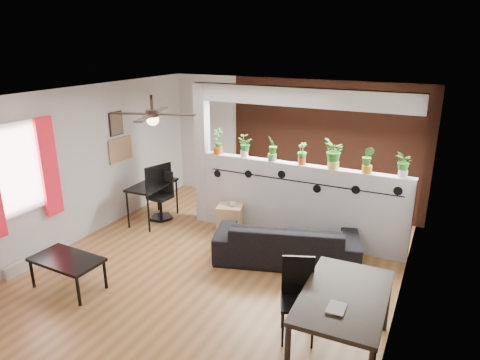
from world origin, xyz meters
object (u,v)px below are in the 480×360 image
object	(u,v)px
cup	(232,204)
office_chair	(162,199)
coffee_table	(67,261)
computer_desk	(152,187)
potted_plant_2	(272,148)
dining_table	(344,301)
cube_shelf	(230,219)
potted_plant_6	(404,164)
sofa	(287,242)
folding_chair	(298,291)
potted_plant_1	(244,146)
potted_plant_4	(334,153)
ceiling_fan	(152,116)
potted_plant_3	(302,153)
potted_plant_0	(218,140)
potted_plant_5	(368,159)

from	to	relation	value
cup	office_chair	bearing A→B (deg)	178.98
coffee_table	computer_desk	bearing A→B (deg)	98.96
potted_plant_2	dining_table	world-z (taller)	potted_plant_2
cube_shelf	coffee_table	xyz separation A→B (m)	(-1.19, -2.57, 0.15)
potted_plant_6	sofa	size ratio (longest dim) A/B	0.19
sofa	cup	distance (m)	1.32
computer_desk	folding_chair	bearing A→B (deg)	-28.73
potted_plant_1	potted_plant_2	size ratio (longest dim) A/B	0.91
coffee_table	potted_plant_4	bearing A→B (deg)	45.25
ceiling_fan	folding_chair	distance (m)	3.03
potted_plant_4	potted_plant_6	distance (m)	1.05
potted_plant_3	dining_table	size ratio (longest dim) A/B	0.25
potted_plant_3	coffee_table	xyz separation A→B (m)	(-2.36, -2.91, -1.13)
potted_plant_0	potted_plant_5	world-z (taller)	potted_plant_0
cup	folding_chair	world-z (taller)	folding_chair
potted_plant_0	potted_plant_2	xyz separation A→B (m)	(1.05, 0.00, -0.02)
ceiling_fan	dining_table	xyz separation A→B (m)	(2.97, -0.78, -1.62)
dining_table	ceiling_fan	bearing A→B (deg)	165.32
ceiling_fan	potted_plant_3	distance (m)	2.53
potted_plant_1	sofa	size ratio (longest dim) A/B	0.18
potted_plant_5	office_chair	size ratio (longest dim) A/B	0.46
potted_plant_2	potted_plant_4	distance (m)	1.05
potted_plant_1	office_chair	world-z (taller)	potted_plant_1
potted_plant_2	folding_chair	bearing A→B (deg)	-61.23
ceiling_fan	coffee_table	bearing A→B (deg)	-124.34
potted_plant_0	coffee_table	bearing A→B (deg)	-104.99
cube_shelf	cup	distance (m)	0.32
potted_plant_1	cube_shelf	bearing A→B (deg)	-108.72
potted_plant_2	potted_plant_4	bearing A→B (deg)	-0.00
coffee_table	sofa	bearing A→B (deg)	40.62
potted_plant_3	office_chair	distance (m)	2.91
computer_desk	dining_table	bearing A→B (deg)	-27.04
computer_desk	coffee_table	size ratio (longest dim) A/B	1.04
potted_plant_2	potted_plant_6	world-z (taller)	potted_plant_2
potted_plant_2	computer_desk	bearing A→B (deg)	-167.80
potted_plant_4	potted_plant_6	xyz separation A→B (m)	(1.05, 0.00, -0.05)
potted_plant_0	potted_plant_3	xyz separation A→B (m)	(1.58, 0.00, -0.05)
folding_chair	potted_plant_6	bearing A→B (deg)	72.25
office_chair	dining_table	world-z (taller)	office_chair
computer_desk	potted_plant_6	bearing A→B (deg)	6.33
folding_chair	dining_table	bearing A→B (deg)	-15.24
potted_plant_4	cube_shelf	size ratio (longest dim) A/B	0.92
potted_plant_4	folding_chair	xyz separation A→B (m)	(0.28, -2.42, -1.03)
office_chair	coffee_table	size ratio (longest dim) A/B	0.91
potted_plant_3	folding_chair	bearing A→B (deg)	-71.65
dining_table	folding_chair	world-z (taller)	folding_chair
office_chair	coffee_table	xyz separation A→B (m)	(0.30, -2.60, 0.01)
office_chair	potted_plant_6	bearing A→B (deg)	4.22
potted_plant_6	coffee_table	bearing A→B (deg)	-143.53
potted_plant_0	potted_plant_1	distance (m)	0.53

